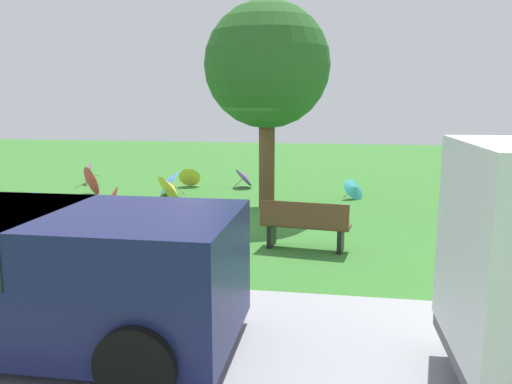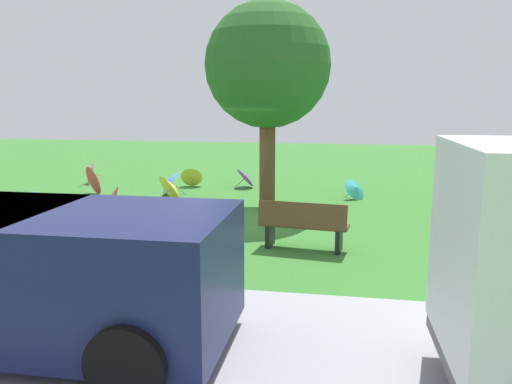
{
  "view_description": "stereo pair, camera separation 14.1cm",
  "coord_description": "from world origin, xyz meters",
  "px_view_note": "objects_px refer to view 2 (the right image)",
  "views": [
    {
      "loc": [
        -2.72,
        11.73,
        2.71
      ],
      "look_at": [
        -0.81,
        0.25,
        0.6
      ],
      "focal_mm": 36.3,
      "sensor_mm": 36.0,
      "label": 1
    },
    {
      "loc": [
        -2.86,
        11.71,
        2.71
      ],
      "look_at": [
        -0.81,
        0.25,
        0.6
      ],
      "focal_mm": 36.3,
      "sensor_mm": 36.0,
      "label": 2
    }
  ],
  "objects_px": {
    "parasol_pink_0": "(88,173)",
    "parasol_blue_2": "(480,204)",
    "parasol_blue_0": "(170,181)",
    "parasol_red_1": "(96,180)",
    "parasol_yellow_1": "(172,188)",
    "van_dark": "(9,263)",
    "shade_tree": "(268,66)",
    "parasol_teal_1": "(356,188)",
    "parasol_yellow_0": "(192,176)",
    "parasol_purple_0": "(247,177)",
    "parasol_teal_3": "(46,199)",
    "parasol_red_0": "(109,202)",
    "park_bench": "(303,225)"
  },
  "relations": [
    {
      "from": "parasol_yellow_1",
      "to": "parasol_red_1",
      "type": "distance_m",
      "value": 2.76
    },
    {
      "from": "parasol_yellow_0",
      "to": "parasol_yellow_1",
      "type": "bearing_deg",
      "value": 96.72
    },
    {
      "from": "parasol_red_1",
      "to": "parasol_blue_2",
      "type": "bearing_deg",
      "value": 169.83
    },
    {
      "from": "parasol_blue_2",
      "to": "parasol_teal_3",
      "type": "bearing_deg",
      "value": 13.23
    },
    {
      "from": "park_bench",
      "to": "parasol_yellow_0",
      "type": "distance_m",
      "value": 7.48
    },
    {
      "from": "parasol_red_0",
      "to": "parasol_purple_0",
      "type": "xyz_separation_m",
      "value": [
        -2.22,
        -4.74,
        -0.06
      ]
    },
    {
      "from": "shade_tree",
      "to": "parasol_yellow_1",
      "type": "bearing_deg",
      "value": -0.13
    },
    {
      "from": "parasol_yellow_1",
      "to": "van_dark",
      "type": "bearing_deg",
      "value": 96.02
    },
    {
      "from": "parasol_pink_0",
      "to": "parasol_blue_2",
      "type": "xyz_separation_m",
      "value": [
        -11.07,
        3.47,
        0.08
      ]
    },
    {
      "from": "parasol_pink_0",
      "to": "parasol_blue_2",
      "type": "distance_m",
      "value": 11.6
    },
    {
      "from": "parasol_yellow_0",
      "to": "parasol_purple_0",
      "type": "distance_m",
      "value": 1.73
    },
    {
      "from": "parasol_red_1",
      "to": "shade_tree",
      "type": "bearing_deg",
      "value": 169.84
    },
    {
      "from": "park_bench",
      "to": "parasol_red_1",
      "type": "height_order",
      "value": "park_bench"
    },
    {
      "from": "van_dark",
      "to": "parasol_yellow_1",
      "type": "relative_size",
      "value": 4.4
    },
    {
      "from": "parasol_yellow_0",
      "to": "parasol_teal_3",
      "type": "bearing_deg",
      "value": 76.42
    },
    {
      "from": "parasol_yellow_0",
      "to": "parasol_red_0",
      "type": "bearing_deg",
      "value": 83.97
    },
    {
      "from": "parasol_yellow_1",
      "to": "parasol_red_1",
      "type": "bearing_deg",
      "value": -19.22
    },
    {
      "from": "parasol_yellow_0",
      "to": "parasol_red_0",
      "type": "height_order",
      "value": "parasol_red_0"
    },
    {
      "from": "parasol_yellow_1",
      "to": "parasol_blue_0",
      "type": "bearing_deg",
      "value": -67.26
    },
    {
      "from": "parasol_blue_0",
      "to": "parasol_red_1",
      "type": "bearing_deg",
      "value": 8.14
    },
    {
      "from": "parasol_yellow_1",
      "to": "parasol_teal_3",
      "type": "relative_size",
      "value": 1.08
    },
    {
      "from": "parasol_pink_0",
      "to": "park_bench",
      "type": "bearing_deg",
      "value": 140.31
    },
    {
      "from": "parasol_yellow_0",
      "to": "parasol_red_1",
      "type": "distance_m",
      "value": 2.91
    },
    {
      "from": "parasol_blue_2",
      "to": "parasol_purple_0",
      "type": "bearing_deg",
      "value": -31.77
    },
    {
      "from": "parasol_purple_0",
      "to": "parasol_red_1",
      "type": "bearing_deg",
      "value": 25.1
    },
    {
      "from": "parasol_yellow_0",
      "to": "parasol_pink_0",
      "type": "xyz_separation_m",
      "value": [
        3.41,
        0.11,
        0.03
      ]
    },
    {
      "from": "parasol_red_0",
      "to": "shade_tree",
      "type": "bearing_deg",
      "value": -149.55
    },
    {
      "from": "park_bench",
      "to": "parasol_yellow_1",
      "type": "distance_m",
      "value": 5.16
    },
    {
      "from": "parasol_yellow_0",
      "to": "parasol_pink_0",
      "type": "relative_size",
      "value": 0.99
    },
    {
      "from": "van_dark",
      "to": "shade_tree",
      "type": "xyz_separation_m",
      "value": [
        -1.68,
        -7.72,
        2.56
      ]
    },
    {
      "from": "parasol_red_0",
      "to": "parasol_teal_1",
      "type": "height_order",
      "value": "parasol_red_0"
    },
    {
      "from": "van_dark",
      "to": "parasol_purple_0",
      "type": "distance_m",
      "value": 10.55
    },
    {
      "from": "van_dark",
      "to": "parasol_red_1",
      "type": "height_order",
      "value": "van_dark"
    },
    {
      "from": "parasol_teal_1",
      "to": "parasol_red_1",
      "type": "xyz_separation_m",
      "value": [
        7.31,
        0.55,
        0.13
      ]
    },
    {
      "from": "parasol_red_0",
      "to": "parasol_purple_0",
      "type": "distance_m",
      "value": 5.24
    },
    {
      "from": "van_dark",
      "to": "parasol_blue_0",
      "type": "bearing_deg",
      "value": -81.59
    },
    {
      "from": "parasol_purple_0",
      "to": "parasol_teal_1",
      "type": "bearing_deg",
      "value": 157.94
    },
    {
      "from": "parasol_blue_2",
      "to": "parasol_blue_0",
      "type": "bearing_deg",
      "value": -14.89
    },
    {
      "from": "shade_tree",
      "to": "parasol_pink_0",
      "type": "bearing_deg",
      "value": -22.67
    },
    {
      "from": "parasol_blue_2",
      "to": "parasol_pink_0",
      "type": "bearing_deg",
      "value": -17.41
    },
    {
      "from": "shade_tree",
      "to": "parasol_teal_3",
      "type": "bearing_deg",
      "value": 35.53
    },
    {
      "from": "van_dark",
      "to": "parasol_red_1",
      "type": "distance_m",
      "value": 9.3
    },
    {
      "from": "parasol_purple_0",
      "to": "parasol_pink_0",
      "type": "bearing_deg",
      "value": 2.22
    },
    {
      "from": "parasol_blue_2",
      "to": "parasol_red_1",
      "type": "bearing_deg",
      "value": -10.17
    },
    {
      "from": "parasol_purple_0",
      "to": "parasol_red_0",
      "type": "bearing_deg",
      "value": 64.88
    },
    {
      "from": "park_bench",
      "to": "shade_tree",
      "type": "bearing_deg",
      "value": -71.18
    },
    {
      "from": "parasol_yellow_1",
      "to": "shade_tree",
      "type": "bearing_deg",
      "value": 179.87
    },
    {
      "from": "parasol_blue_0",
      "to": "parasol_blue_2",
      "type": "xyz_separation_m",
      "value": [
        -7.84,
        2.09,
        0.04
      ]
    },
    {
      "from": "parasol_yellow_1",
      "to": "parasol_teal_1",
      "type": "bearing_deg",
      "value": -162.74
    },
    {
      "from": "parasol_blue_0",
      "to": "parasol_pink_0",
      "type": "relative_size",
      "value": 1.37
    }
  ]
}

